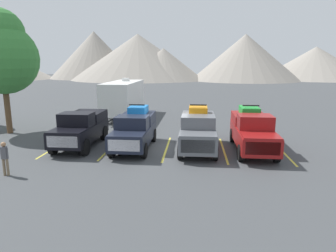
{
  "coord_description": "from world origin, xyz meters",
  "views": [
    {
      "loc": [
        1.67,
        -18.18,
        5.13
      ],
      "look_at": [
        0.0,
        0.69,
        1.2
      ],
      "focal_mm": 32.67,
      "sensor_mm": 36.0,
      "label": 1
    }
  ],
  "objects_px": {
    "pickup_truck_b": "(135,129)",
    "pickup_truck_c": "(198,130)",
    "pickup_truck_a": "(81,128)",
    "pickup_truck_d": "(252,130)",
    "camper_trailer_a": "(123,97)",
    "person_a": "(5,156)"
  },
  "relations": [
    {
      "from": "pickup_truck_b",
      "to": "pickup_truck_c",
      "type": "relative_size",
      "value": 1.0
    },
    {
      "from": "pickup_truck_b",
      "to": "pickup_truck_a",
      "type": "bearing_deg",
      "value": 178.91
    },
    {
      "from": "pickup_truck_c",
      "to": "pickup_truck_d",
      "type": "bearing_deg",
      "value": 2.49
    },
    {
      "from": "pickup_truck_a",
      "to": "camper_trailer_a",
      "type": "relative_size",
      "value": 0.58
    },
    {
      "from": "person_a",
      "to": "pickup_truck_b",
      "type": "bearing_deg",
      "value": 46.4
    },
    {
      "from": "pickup_truck_a",
      "to": "pickup_truck_c",
      "type": "distance_m",
      "value": 7.25
    },
    {
      "from": "pickup_truck_a",
      "to": "pickup_truck_b",
      "type": "height_order",
      "value": "pickup_truck_b"
    },
    {
      "from": "pickup_truck_d",
      "to": "person_a",
      "type": "height_order",
      "value": "pickup_truck_d"
    },
    {
      "from": "pickup_truck_a",
      "to": "pickup_truck_c",
      "type": "xyz_separation_m",
      "value": [
        7.25,
        -0.13,
        0.03
      ]
    },
    {
      "from": "pickup_truck_a",
      "to": "camper_trailer_a",
      "type": "xyz_separation_m",
      "value": [
        0.19,
        10.69,
        0.77
      ]
    },
    {
      "from": "pickup_truck_c",
      "to": "person_a",
      "type": "distance_m",
      "value": 10.28
    },
    {
      "from": "pickup_truck_d",
      "to": "camper_trailer_a",
      "type": "height_order",
      "value": "camper_trailer_a"
    },
    {
      "from": "pickup_truck_b",
      "to": "person_a",
      "type": "bearing_deg",
      "value": -133.6
    },
    {
      "from": "camper_trailer_a",
      "to": "pickup_truck_d",
      "type": "bearing_deg",
      "value": -46.15
    },
    {
      "from": "pickup_truck_a",
      "to": "pickup_truck_d",
      "type": "relative_size",
      "value": 0.9
    },
    {
      "from": "pickup_truck_c",
      "to": "pickup_truck_a",
      "type": "bearing_deg",
      "value": 178.96
    },
    {
      "from": "pickup_truck_a",
      "to": "person_a",
      "type": "distance_m",
      "value": 5.58
    },
    {
      "from": "camper_trailer_a",
      "to": "pickup_truck_c",
      "type": "bearing_deg",
      "value": -56.9
    },
    {
      "from": "pickup_truck_c",
      "to": "camper_trailer_a",
      "type": "distance_m",
      "value": 12.94
    },
    {
      "from": "pickup_truck_a",
      "to": "pickup_truck_b",
      "type": "relative_size",
      "value": 0.99
    },
    {
      "from": "pickup_truck_d",
      "to": "pickup_truck_c",
      "type": "bearing_deg",
      "value": -177.51
    },
    {
      "from": "pickup_truck_a",
      "to": "camper_trailer_a",
      "type": "distance_m",
      "value": 10.72
    }
  ]
}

